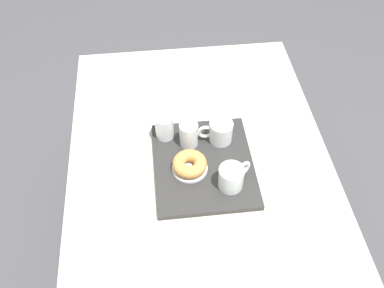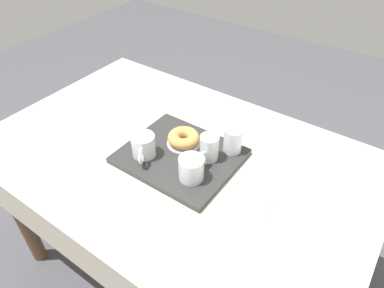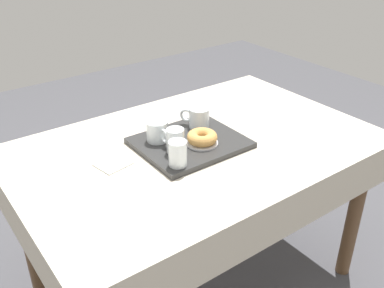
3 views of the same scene
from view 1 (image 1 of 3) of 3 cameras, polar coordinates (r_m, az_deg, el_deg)
ground_plane at (r=2.10m, az=0.99°, el=-16.09°), size 6.00×6.00×0.00m
dining_table at (r=1.54m, az=1.31°, el=-6.07°), size 1.41×0.91×0.74m
serving_tray at (r=1.47m, az=1.56°, el=-2.78°), size 0.40×0.34×0.02m
tea_mug_left at (r=1.51m, az=3.77°, el=1.60°), size 0.08×0.13×0.08m
tea_mug_right at (r=1.39m, az=5.29°, el=-4.49°), size 0.09×0.11×0.08m
water_glass_near at (r=1.52m, az=-3.68°, el=2.17°), size 0.07×0.07×0.09m
water_glass_far at (r=1.49m, az=-0.44°, el=1.14°), size 0.07×0.07×0.09m
donut_plate_left at (r=1.45m, az=-0.31°, el=-3.27°), size 0.12×0.12×0.01m
sugar_donut_left at (r=1.43m, az=-0.32°, el=-2.66°), size 0.12×0.12×0.04m
paper_napkin at (r=1.69m, az=1.74°, el=5.44°), size 0.13×0.12×0.01m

